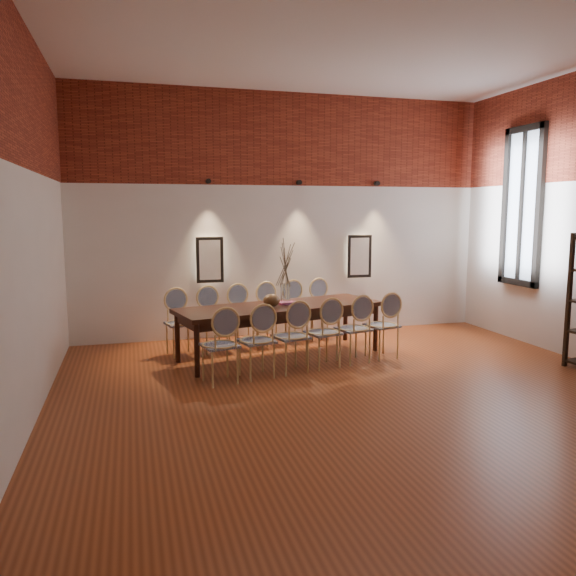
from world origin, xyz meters
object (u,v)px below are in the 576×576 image
object	(u,v)px
chair_far_c	(243,317)
chair_far_d	(272,314)
chair_near_f	(382,325)
chair_far_a	(181,323)
chair_near_d	(323,332)
book	(286,303)
chair_far_b	(213,320)
chair_near_b	(257,341)
chair_far_f	(325,309)
dining_table	(280,331)
chair_far_e	(299,312)
vase	(285,294)
chair_near_e	(353,329)
chair_near_c	(291,336)
bowl	(272,300)
chair_near_a	(220,345)

from	to	relation	value
chair_far_c	chair_far_d	xyz separation A→B (m)	(0.48, 0.11, 0.00)
chair_near_f	chair_far_a	size ratio (longest dim) A/B	1.00
chair_near_d	chair_near_f	size ratio (longest dim) A/B	1.00
chair_far_c	book	size ratio (longest dim) A/B	3.62
chair_near_f	chair_far_c	xyz separation A→B (m)	(-1.79, 1.14, 0.00)
chair_far_b	chair_near_d	bearing A→B (deg)	123.16
chair_far_d	chair_far_c	bearing A→B (deg)	0.00
chair_near_d	chair_far_c	size ratio (longest dim) A/B	1.00
chair_near_b	chair_far_f	xyz separation A→B (m)	(1.59, 1.92, 0.00)
dining_table	chair_far_c	bearing A→B (deg)	108.09
chair_near_d	chair_far_c	distance (m)	1.59
chair_far_c	chair_far_e	distance (m)	0.99
dining_table	chair_near_b	world-z (taller)	chair_near_b
chair_near_f	vase	world-z (taller)	vase
dining_table	chair_far_e	bearing A→B (deg)	45.58
chair_near_e	chair_far_d	xyz separation A→B (m)	(-0.82, 1.36, 0.00)
chair_near_b	chair_far_d	bearing A→B (deg)	56.84
book	chair_near_c	bearing A→B (deg)	-101.76
chair_far_c	vase	bearing A→B (deg)	113.43
dining_table	bowl	size ratio (longest dim) A/B	12.36
chair_near_f	chair_far_e	distance (m)	1.59
chair_near_a	chair_far_d	bearing A→B (deg)	45.58
chair_far_d	bowl	distance (m)	0.98
chair_far_b	bowl	bearing A→B (deg)	125.49
chair_far_d	vase	xyz separation A→B (m)	(0.01, -0.77, 0.43)
chair_near_a	chair_far_a	xyz separation A→B (m)	(-0.34, 1.47, 0.00)
chair_far_f	chair_near_f	bearing A→B (deg)	90.00
chair_far_d	chair_far_f	distance (m)	0.99
chair_near_f	chair_near_c	bearing A→B (deg)	-180.00
chair_near_e	chair_far_a	bearing A→B (deg)	142.57
chair_near_c	chair_near_e	distance (m)	0.99
chair_far_b	bowl	xyz separation A→B (m)	(0.74, -0.66, 0.37)
chair_far_b	vase	distance (m)	1.20
chair_near_a	chair_far_e	bearing A→B (deg)	37.43
chair_near_e	vase	world-z (taller)	vase
chair_near_f	chair_near_d	bearing A→B (deg)	180.00
chair_near_c	chair_far_c	bearing A→B (deg)	90.00
chair_far_b	chair_far_c	world-z (taller)	same
chair_near_f	chair_far_b	world-z (taller)	same
dining_table	chair_near_c	world-z (taller)	chair_near_c
chair_near_b	chair_near_f	world-z (taller)	same
chair_near_a	vase	xyz separation A→B (m)	(1.11, 1.03, 0.43)
chair_near_a	chair_far_b	distance (m)	1.59
chair_near_a	chair_far_e	world-z (taller)	same
chair_near_d	book	bearing A→B (deg)	98.34
chair_near_a	chair_near_f	bearing A→B (deg)	0.00
chair_near_f	book	bearing A→B (deg)	143.72
chair_far_c	chair_far_f	bearing A→B (deg)	-180.00
dining_table	chair_near_d	distance (m)	0.80
vase	dining_table	bearing A→B (deg)	-167.00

